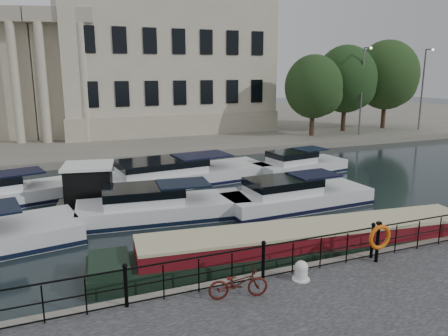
# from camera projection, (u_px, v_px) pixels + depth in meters

# --- Properties ---
(ground_plane) EXTENTS (160.00, 160.00, 0.00)m
(ground_plane) POSITION_uv_depth(u_px,v_px,m) (233.00, 266.00, 15.06)
(ground_plane) COLOR black
(ground_plane) RESTS_ON ground
(far_bank) EXTENTS (120.00, 42.00, 0.55)m
(far_bank) POSITION_uv_depth(u_px,v_px,m) (98.00, 126.00, 50.19)
(far_bank) COLOR #6B665B
(far_bank) RESTS_ON ground_plane
(railing) EXTENTS (24.14, 0.14, 1.22)m
(railing) POSITION_uv_depth(u_px,v_px,m) (263.00, 259.00, 12.77)
(railing) COLOR black
(railing) RESTS_ON near_quay
(civic_building) EXTENTS (53.55, 31.84, 16.85)m
(civic_building) POSITION_uv_depth(u_px,v_px,m) (89.00, 65.00, 44.45)
(civic_building) COLOR #ADA38C
(civic_building) RESTS_ON far_bank
(lamp_posts) EXTENTS (8.24, 1.55, 8.07)m
(lamp_posts) POSITION_uv_depth(u_px,v_px,m) (394.00, 89.00, 42.31)
(lamp_posts) COLOR #59595B
(lamp_posts) RESTS_ON far_bank
(bicycle) EXTENTS (1.72, 0.88, 0.86)m
(bicycle) POSITION_uv_depth(u_px,v_px,m) (238.00, 283.00, 11.79)
(bicycle) COLOR #43100B
(bicycle) RESTS_ON near_quay
(mooring_bollard) EXTENTS (0.53, 0.53, 0.60)m
(mooring_bollard) POSITION_uv_depth(u_px,v_px,m) (301.00, 271.00, 12.83)
(mooring_bollard) COLOR silver
(mooring_bollard) RESTS_ON near_quay
(life_ring_post) EXTENTS (0.83, 0.21, 1.36)m
(life_ring_post) POSITION_uv_depth(u_px,v_px,m) (379.00, 238.00, 13.84)
(life_ring_post) COLOR black
(life_ring_post) RESTS_ON near_quay
(narrowboat) EXTENTS (15.63, 3.76, 1.57)m
(narrowboat) POSITION_uv_depth(u_px,v_px,m) (311.00, 248.00, 15.66)
(narrowboat) COLOR black
(narrowboat) RESTS_ON ground_plane
(harbour_hut) EXTENTS (3.65, 3.23, 2.20)m
(harbour_hut) POSITION_uv_depth(u_px,v_px,m) (89.00, 187.00, 21.43)
(harbour_hut) COLOR #6B665B
(harbour_hut) RESTS_ON ground_plane
(cabin_cruisers) EXTENTS (26.80, 11.30, 1.99)m
(cabin_cruisers) POSITION_uv_depth(u_px,v_px,m) (150.00, 197.00, 21.93)
(cabin_cruisers) COLOR silver
(cabin_cruisers) RESTS_ON ground_plane
(trees) EXTENTS (15.75, 7.45, 9.07)m
(trees) POSITION_uv_depth(u_px,v_px,m) (359.00, 81.00, 43.15)
(trees) COLOR black
(trees) RESTS_ON far_bank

